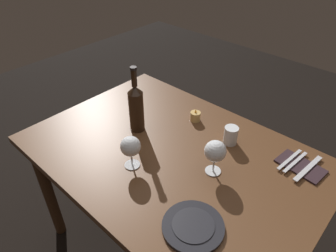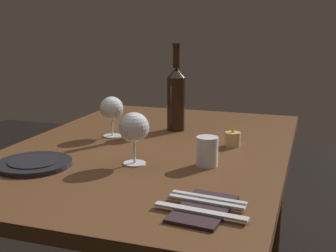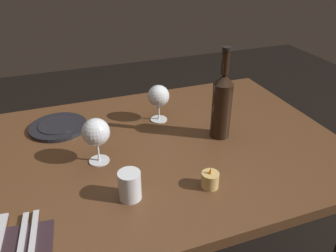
{
  "view_description": "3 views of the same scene",
  "coord_description": "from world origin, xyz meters",
  "px_view_note": "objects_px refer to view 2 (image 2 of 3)",
  "views": [
    {
      "loc": [
        0.68,
        -0.77,
        1.64
      ],
      "look_at": [
        -0.07,
        0.04,
        0.83
      ],
      "focal_mm": 32.48,
      "sensor_mm": 36.0,
      "label": 1
    },
    {
      "loc": [
        1.34,
        0.51,
        1.14
      ],
      "look_at": [
        0.02,
        0.06,
        0.82
      ],
      "focal_mm": 47.15,
      "sensor_mm": 36.0,
      "label": 2
    },
    {
      "loc": [
        0.3,
        0.94,
        1.38
      ],
      "look_at": [
        -0.03,
        0.03,
        0.83
      ],
      "focal_mm": 35.93,
      "sensor_mm": 36.0,
      "label": 3
    }
  ],
  "objects_px": {
    "wine_glass_left": "(134,128)",
    "votive_candle": "(233,140)",
    "table_knife": "(200,211)",
    "fork_inner": "(206,202)",
    "wine_glass_right": "(112,109)",
    "fork_outer": "(209,198)",
    "folded_napkin": "(204,209)",
    "wine_bottle": "(176,97)",
    "water_tumbler": "(207,153)",
    "dinner_plate": "(34,163)"
  },
  "relations": [
    {
      "from": "votive_candle",
      "to": "dinner_plate",
      "type": "relative_size",
      "value": 0.31
    },
    {
      "from": "votive_candle",
      "to": "folded_napkin",
      "type": "distance_m",
      "value": 0.54
    },
    {
      "from": "fork_outer",
      "to": "wine_glass_left",
      "type": "bearing_deg",
      "value": -127.23
    },
    {
      "from": "votive_candle",
      "to": "folded_napkin",
      "type": "xyz_separation_m",
      "value": [
        0.54,
        0.03,
        -0.02
      ]
    },
    {
      "from": "wine_glass_right",
      "to": "wine_bottle",
      "type": "xyz_separation_m",
      "value": [
        -0.17,
        0.19,
        0.03
      ]
    },
    {
      "from": "fork_inner",
      "to": "table_knife",
      "type": "xyz_separation_m",
      "value": [
        0.06,
        0.0,
        0.0
      ]
    },
    {
      "from": "wine_glass_right",
      "to": "dinner_plate",
      "type": "height_order",
      "value": "wine_glass_right"
    },
    {
      "from": "wine_glass_left",
      "to": "fork_outer",
      "type": "relative_size",
      "value": 0.86
    },
    {
      "from": "water_tumbler",
      "to": "dinner_plate",
      "type": "bearing_deg",
      "value": -71.11
    },
    {
      "from": "dinner_plate",
      "to": "fork_outer",
      "type": "bearing_deg",
      "value": 79.81
    },
    {
      "from": "wine_glass_left",
      "to": "wine_bottle",
      "type": "relative_size",
      "value": 0.47
    },
    {
      "from": "dinner_plate",
      "to": "table_knife",
      "type": "relative_size",
      "value": 1.02
    },
    {
      "from": "wine_glass_left",
      "to": "fork_inner",
      "type": "distance_m",
      "value": 0.37
    },
    {
      "from": "wine_glass_left",
      "to": "fork_outer",
      "type": "bearing_deg",
      "value": 52.77
    },
    {
      "from": "wine_glass_right",
      "to": "table_knife",
      "type": "bearing_deg",
      "value": 40.2
    },
    {
      "from": "fork_outer",
      "to": "wine_bottle",
      "type": "bearing_deg",
      "value": -156.51
    },
    {
      "from": "wine_glass_left",
      "to": "wine_glass_right",
      "type": "xyz_separation_m",
      "value": [
        -0.27,
        -0.2,
        -0.01
      ]
    },
    {
      "from": "wine_glass_left",
      "to": "folded_napkin",
      "type": "relative_size",
      "value": 0.77
    },
    {
      "from": "wine_glass_left",
      "to": "wine_glass_right",
      "type": "height_order",
      "value": "wine_glass_left"
    },
    {
      "from": "folded_napkin",
      "to": "wine_bottle",
      "type": "bearing_deg",
      "value": -158.02
    },
    {
      "from": "wine_glass_right",
      "to": "dinner_plate",
      "type": "bearing_deg",
      "value": -9.82
    },
    {
      "from": "votive_candle",
      "to": "fork_inner",
      "type": "xyz_separation_m",
      "value": [
        0.51,
        0.03,
        -0.01
      ]
    },
    {
      "from": "fork_inner",
      "to": "table_knife",
      "type": "distance_m",
      "value": 0.06
    },
    {
      "from": "wine_glass_right",
      "to": "fork_outer",
      "type": "relative_size",
      "value": 0.81
    },
    {
      "from": "wine_glass_left",
      "to": "fork_inner",
      "type": "bearing_deg",
      "value": 49.57
    },
    {
      "from": "wine_glass_left",
      "to": "wine_glass_right",
      "type": "bearing_deg",
      "value": -143.61
    },
    {
      "from": "wine_bottle",
      "to": "water_tumbler",
      "type": "height_order",
      "value": "wine_bottle"
    },
    {
      "from": "wine_glass_left",
      "to": "fork_outer",
      "type": "distance_m",
      "value": 0.35
    },
    {
      "from": "fork_outer",
      "to": "votive_candle",
      "type": "bearing_deg",
      "value": -176.1
    },
    {
      "from": "fork_outer",
      "to": "table_knife",
      "type": "height_order",
      "value": "same"
    },
    {
      "from": "votive_candle",
      "to": "folded_napkin",
      "type": "relative_size",
      "value": 0.33
    },
    {
      "from": "water_tumbler",
      "to": "wine_glass_left",
      "type": "bearing_deg",
      "value": -75.64
    },
    {
      "from": "table_knife",
      "to": "fork_inner",
      "type": "bearing_deg",
      "value": 180.0
    },
    {
      "from": "fork_inner",
      "to": "folded_napkin",
      "type": "bearing_deg",
      "value": 0.0
    },
    {
      "from": "dinner_plate",
      "to": "wine_bottle",
      "type": "bearing_deg",
      "value": 155.16
    },
    {
      "from": "votive_candle",
      "to": "fork_outer",
      "type": "distance_m",
      "value": 0.49
    },
    {
      "from": "wine_bottle",
      "to": "table_knife",
      "type": "xyz_separation_m",
      "value": [
        0.73,
        0.28,
        -0.12
      ]
    },
    {
      "from": "fork_inner",
      "to": "table_knife",
      "type": "relative_size",
      "value": 0.86
    },
    {
      "from": "wine_glass_left",
      "to": "fork_inner",
      "type": "relative_size",
      "value": 0.86
    },
    {
      "from": "wine_bottle",
      "to": "fork_inner",
      "type": "height_order",
      "value": "wine_bottle"
    },
    {
      "from": "votive_candle",
      "to": "wine_glass_left",
      "type": "bearing_deg",
      "value": -40.1
    },
    {
      "from": "wine_glass_left",
      "to": "dinner_plate",
      "type": "distance_m",
      "value": 0.31
    },
    {
      "from": "votive_candle",
      "to": "fork_inner",
      "type": "relative_size",
      "value": 0.37
    },
    {
      "from": "wine_bottle",
      "to": "fork_inner",
      "type": "xyz_separation_m",
      "value": [
        0.68,
        0.28,
        -0.12
      ]
    },
    {
      "from": "wine_bottle",
      "to": "table_knife",
      "type": "relative_size",
      "value": 1.57
    },
    {
      "from": "wine_glass_left",
      "to": "folded_napkin",
      "type": "distance_m",
      "value": 0.39
    },
    {
      "from": "folded_napkin",
      "to": "wine_glass_right",
      "type": "bearing_deg",
      "value": -138.24
    },
    {
      "from": "wine_glass_left",
      "to": "votive_candle",
      "type": "xyz_separation_m",
      "value": [
        -0.28,
        0.24,
        -0.09
      ]
    },
    {
      "from": "wine_bottle",
      "to": "dinner_plate",
      "type": "relative_size",
      "value": 1.54
    },
    {
      "from": "votive_candle",
      "to": "dinner_plate",
      "type": "xyz_separation_m",
      "value": [
        0.39,
        -0.51,
        -0.02
      ]
    }
  ]
}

